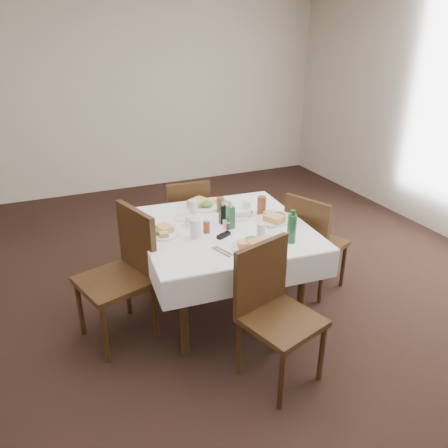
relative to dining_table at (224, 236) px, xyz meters
name	(u,v)px	position (x,y,z in m)	size (l,w,h in m)	color
ground_plane	(218,313)	(-0.09, -0.08, -0.68)	(7.00, 7.00, 0.00)	black
room_shell	(217,108)	(-0.09, -0.08, 1.03)	(6.04, 7.04, 2.80)	beige
dining_table	(224,236)	(0.00, 0.00, 0.00)	(1.39, 1.39, 0.76)	black
chair_north	(187,216)	(-0.03, 0.88, -0.17)	(0.45, 0.45, 0.89)	black
chair_south	(272,304)	(-0.01, -0.83, -0.13)	(0.57, 0.57, 0.96)	black
chair_east	(312,238)	(0.81, -0.07, -0.15)	(0.58, 0.58, 0.93)	black
chair_west	(125,267)	(-0.81, -0.01, -0.10)	(0.61, 0.61, 1.02)	black
meal_north	(203,204)	(0.00, 0.46, 0.11)	(0.31, 0.31, 0.07)	white
meal_south	(254,245)	(0.05, -0.43, 0.11)	(0.31, 0.31, 0.07)	white
meal_east	(274,218)	(0.42, -0.06, 0.11)	(0.29, 0.29, 0.06)	white
meal_west	(162,232)	(-0.49, 0.06, 0.10)	(0.25, 0.25, 0.06)	white
side_plate_a	(184,218)	(-0.25, 0.28, 0.09)	(0.16, 0.16, 0.01)	white
side_plate_b	(275,233)	(0.31, -0.28, 0.09)	(0.15, 0.15, 0.01)	white
water_n	(194,207)	(-0.14, 0.33, 0.14)	(0.07, 0.07, 0.12)	silver
water_s	(261,231)	(0.17, -0.31, 0.14)	(0.07, 0.07, 0.12)	silver
water_e	(246,209)	(0.26, 0.13, 0.14)	(0.07, 0.07, 0.12)	silver
water_w	(195,229)	(-0.28, -0.10, 0.15)	(0.08, 0.08, 0.15)	silver
iced_tea_a	(220,205)	(0.09, 0.29, 0.15)	(0.06, 0.06, 0.13)	brown
iced_tea_b	(262,205)	(0.39, 0.11, 0.16)	(0.08, 0.08, 0.16)	brown
bread_basket	(239,212)	(0.20, 0.14, 0.12)	(0.23, 0.23, 0.08)	silver
oil_cruet_dark	(223,213)	(0.01, 0.06, 0.17)	(0.05, 0.05, 0.20)	black
oil_cruet_green	(230,216)	(0.04, -0.04, 0.18)	(0.06, 0.06, 0.23)	#255F34
ketchup_bottle	(207,226)	(-0.17, -0.05, 0.13)	(0.05, 0.05, 0.11)	#983218
salt_shaker	(225,224)	(-0.01, -0.05, 0.12)	(0.04, 0.04, 0.09)	white
pepper_shaker	(228,226)	(0.00, -0.06, 0.11)	(0.03, 0.03, 0.07)	#472B20
coffee_mug	(190,221)	(-0.25, 0.13, 0.12)	(0.12, 0.12, 0.08)	white
sunglasses	(224,235)	(-0.08, -0.17, 0.09)	(0.13, 0.09, 0.03)	black
green_bottle	(292,228)	(0.34, -0.45, 0.19)	(0.07, 0.07, 0.26)	#255F34
sugar_caddy	(271,220)	(0.39, -0.07, 0.10)	(0.08, 0.05, 0.04)	white
cutlery_n	(227,203)	(0.23, 0.45, 0.09)	(0.07, 0.20, 0.01)	silver
cutlery_s	(222,252)	(-0.19, -0.40, 0.09)	(0.11, 0.20, 0.01)	silver
cutlery_e	(277,226)	(0.39, -0.17, 0.09)	(0.20, 0.08, 0.01)	silver
cutlery_w	(161,229)	(-0.48, 0.14, 0.09)	(0.19, 0.07, 0.01)	silver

